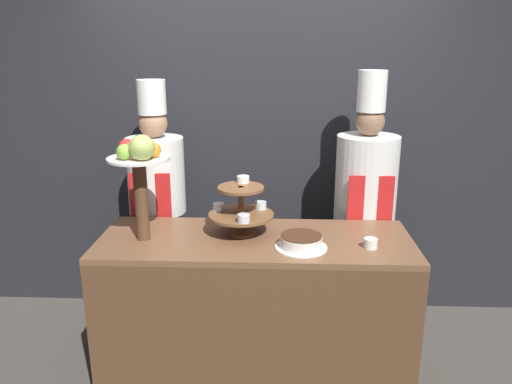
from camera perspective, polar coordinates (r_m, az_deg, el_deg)
name	(u,v)px	position (r m, az deg, el deg)	size (l,w,h in m)	color
wall_back	(261,129)	(3.68, 0.56, 7.16)	(10.00, 0.06, 2.80)	#232328
buffet_counter	(255,309)	(3.11, -0.08, -13.19)	(1.82, 0.68, 0.92)	brown
tiered_stand	(241,208)	(2.92, -1.72, -1.89)	(0.39, 0.39, 0.33)	brown
fruit_pedestal	(140,165)	(2.82, -13.16, 2.99)	(0.35, 0.35, 0.62)	brown
cake_round	(301,242)	(2.77, 5.18, -5.70)	(0.29, 0.29, 0.08)	white
cup_white	(371,243)	(2.83, 12.97, -5.74)	(0.07, 0.07, 0.06)	white
chef_left	(157,199)	(3.50, -11.21, -0.77)	(0.39, 0.39, 1.78)	black
chef_center_left	(365,200)	(3.45, 12.34, -0.93)	(0.41, 0.41, 1.85)	#38332D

